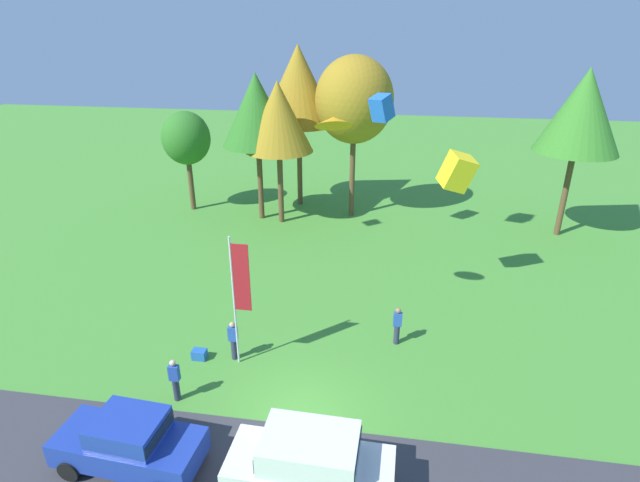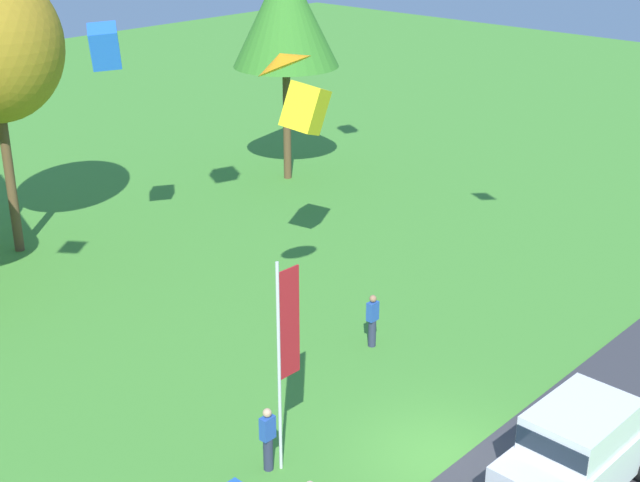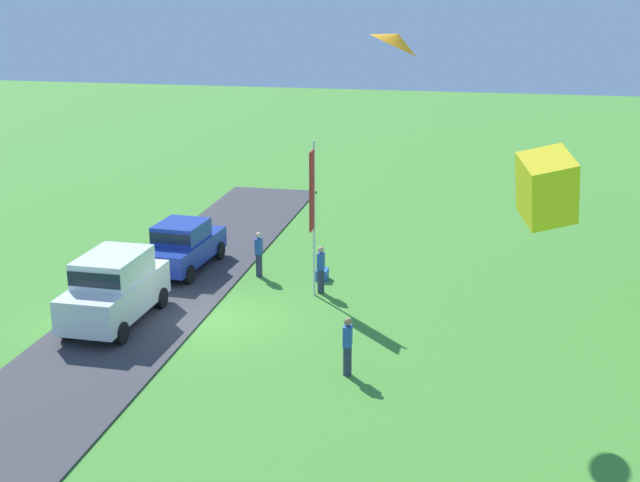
% 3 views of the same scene
% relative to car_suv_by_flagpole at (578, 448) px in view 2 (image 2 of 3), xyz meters
% --- Properties ---
extents(ground_plane, '(120.00, 120.00, 0.00)m').
position_rel_car_suv_by_flagpole_xyz_m(ground_plane, '(-0.93, 3.07, -1.30)').
color(ground_plane, '#478E33').
extents(car_suv_by_flagpole, '(4.64, 2.13, 2.28)m').
position_rel_car_suv_by_flagpole_xyz_m(car_suv_by_flagpole, '(0.00, 0.00, 0.00)').
color(car_suv_by_flagpole, white).
rests_on(car_suv_by_flagpole, ground).
extents(person_beside_suv, '(0.36, 0.24, 1.71)m').
position_rel_car_suv_by_flagpole_xyz_m(person_beside_suv, '(-4.14, 5.88, -0.42)').
color(person_beside_suv, '#2D334C').
rests_on(person_beside_suv, ground).
extents(person_on_lawn, '(0.36, 0.24, 1.71)m').
position_rel_car_suv_by_flagpole_xyz_m(person_on_lawn, '(2.27, 7.94, -0.42)').
color(person_on_lawn, '#2D334C').
rests_on(person_on_lawn, ground).
extents(tree_far_right, '(4.79, 4.79, 10.11)m').
position_rel_car_suv_by_flagpole_xyz_m(tree_far_right, '(12.13, 21.30, 6.39)').
color(tree_far_right, brown).
rests_on(tree_far_right, ground).
extents(flag_banner, '(0.71, 0.08, 5.47)m').
position_rel_car_suv_by_flagpole_xyz_m(flag_banner, '(-3.67, 5.68, 2.17)').
color(flag_banner, silver).
rests_on(flag_banner, ground).
extents(kite_delta_near_flag, '(1.74, 1.75, 0.91)m').
position_rel_car_suv_by_flagpole_xyz_m(kite_delta_near_flag, '(-0.60, 8.74, 7.75)').
color(kite_delta_near_flag, orange).
extents(kite_box_trailing_tail, '(1.82, 1.51, 1.96)m').
position_rel_car_suv_by_flagpole_xyz_m(kite_box_trailing_tail, '(4.56, 12.88, 4.87)').
color(kite_box_trailing_tail, yellow).
extents(kite_box_mid_center, '(1.57, 1.58, 1.61)m').
position_rel_car_suv_by_flagpole_xyz_m(kite_box_mid_center, '(0.79, 18.59, 6.72)').
color(kite_box_mid_center, blue).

